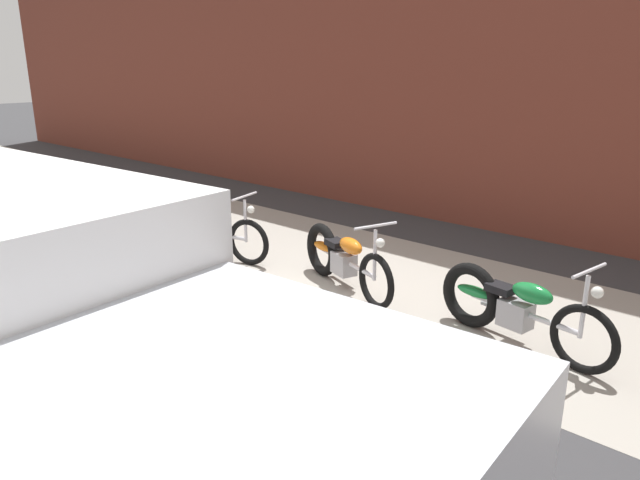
# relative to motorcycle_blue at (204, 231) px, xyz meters

# --- Properties ---
(ground_plane) EXTENTS (80.00, 80.00, 0.00)m
(ground_plane) POSITION_rel_motorcycle_blue_xyz_m (2.47, -0.77, -0.40)
(ground_plane) COLOR #38383A
(sidewalk_slab) EXTENTS (36.00, 3.50, 0.01)m
(sidewalk_slab) POSITION_rel_motorcycle_blue_xyz_m (2.47, 0.98, -0.40)
(sidewalk_slab) COLOR #9E998E
(sidewalk_slab) RESTS_ON ground
(brick_building_wall) EXTENTS (36.00, 0.50, 6.41)m
(brick_building_wall) POSITION_rel_motorcycle_blue_xyz_m (2.47, 4.43, 2.81)
(brick_building_wall) COLOR brown
(brick_building_wall) RESTS_ON ground
(motorcycle_blue) EXTENTS (1.97, 0.75, 1.03)m
(motorcycle_blue) POSITION_rel_motorcycle_blue_xyz_m (0.00, 0.00, 0.00)
(motorcycle_blue) COLOR black
(motorcycle_blue) RESTS_ON ground
(motorcycle_orange) EXTENTS (1.93, 0.87, 1.03)m
(motorcycle_orange) POSITION_rel_motorcycle_blue_xyz_m (2.31, 0.43, 0.00)
(motorcycle_orange) COLOR black
(motorcycle_orange) RESTS_ON ground
(motorcycle_green) EXTENTS (1.99, 0.67, 1.03)m
(motorcycle_green) POSITION_rel_motorcycle_blue_xyz_m (4.63, 0.38, 0.00)
(motorcycle_green) COLOR black
(motorcycle_green) RESTS_ON ground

